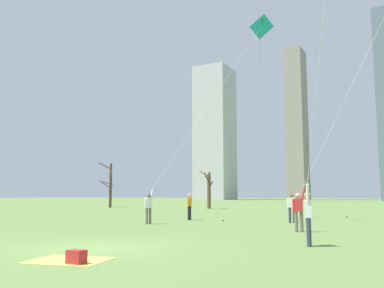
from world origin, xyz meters
The scene contains 12 objects.
ground_plane centered at (0.00, 0.00, 0.00)m, with size 400.00×400.00×0.00m, color #5B7A3D.
kite_flyer_midfield_left_orange centered at (5.26, 8.13, 3.52)m, with size 9.44×1.36×19.40m.
kite_flyer_foreground_left_green centered at (6.37, 0.99, 4.39)m, with size 4.86×11.94×18.25m.
kite_flyer_far_back_teal centered at (-2.99, 10.59, 3.96)m, with size 5.44×6.48×13.00m.
bystander_strolling_midfield centered at (2.31, 13.47, 0.90)m, with size 0.50×0.26×1.62m.
bystander_watching_nearby centered at (-4.01, 13.24, 0.90)m, with size 0.23×0.51×1.62m.
picnic_spot centered at (1.31, -2.30, 0.09)m, with size 2.06×1.76×0.31m.
bare_tree_far_right_edge centered at (-12.37, 33.45, 2.27)m, with size 2.44×2.03×4.50m.
bare_tree_left_of_center centered at (-28.22, 35.32, 3.15)m, with size 2.16×1.45×5.98m.
bare_tree_leftmost centered at (-24.58, 30.91, 1.98)m, with size 1.78×1.97×3.79m.
skyline_mid_tower_right centered at (-23.62, 123.44, 24.58)m, with size 5.59×8.75×49.16m.
skyline_squat_block centered at (-50.29, 117.72, 22.63)m, with size 11.36×11.91×45.25m.
Camera 1 is at (8.27, -9.63, 1.53)m, focal length 38.73 mm.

